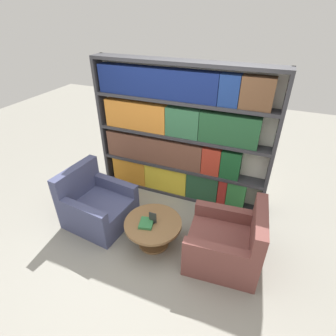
# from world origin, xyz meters

# --- Properties ---
(ground_plane) EXTENTS (14.00, 14.00, 0.00)m
(ground_plane) POSITION_xyz_m (0.00, 0.00, 0.00)
(ground_plane) COLOR gray
(bookshelf) EXTENTS (2.85, 0.30, 2.27)m
(bookshelf) POSITION_xyz_m (-0.05, 1.49, 1.12)
(bookshelf) COLOR silver
(bookshelf) RESTS_ON ground_plane
(armchair_left) EXTENTS (0.99, 0.93, 0.88)m
(armchair_left) POSITION_xyz_m (-0.94, 0.34, 0.29)
(armchair_left) COLOR #42476B
(armchair_left) RESTS_ON ground_plane
(armchair_right) EXTENTS (0.97, 0.91, 0.88)m
(armchair_right) POSITION_xyz_m (1.06, 0.34, 0.29)
(armchair_right) COLOR brown
(armchair_right) RESTS_ON ground_plane
(coffee_table) EXTENTS (0.79, 0.79, 0.40)m
(coffee_table) POSITION_xyz_m (0.06, 0.24, 0.29)
(coffee_table) COLOR brown
(coffee_table) RESTS_ON ground_plane
(table_sign) EXTENTS (0.11, 0.06, 0.17)m
(table_sign) POSITION_xyz_m (0.06, 0.24, 0.47)
(table_sign) COLOR black
(table_sign) RESTS_ON coffee_table
(stray_book) EXTENTS (0.22, 0.25, 0.04)m
(stray_book) POSITION_xyz_m (-0.00, 0.17, 0.42)
(stray_book) COLOR #2D703D
(stray_book) RESTS_ON coffee_table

